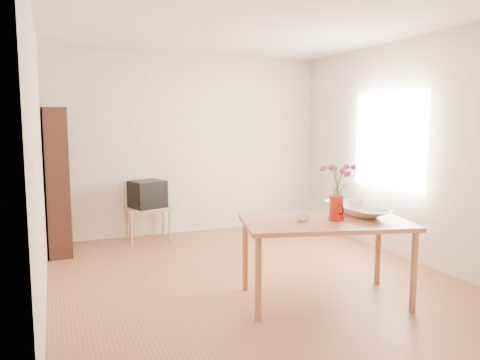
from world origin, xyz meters
name	(u,v)px	position (x,y,z in m)	size (l,w,h in m)	color
room	(253,154)	(0.03, 0.00, 1.30)	(4.50, 4.50, 4.50)	brown
table	(325,229)	(0.37, -0.85, 0.67)	(1.63, 1.18, 0.75)	#995334
tv_stand	(148,213)	(-0.70, 1.97, 0.39)	(0.60, 0.45, 0.46)	tan
bookshelf	(57,186)	(-1.85, 1.75, 0.84)	(0.28, 0.70, 1.80)	black
pitcher	(336,209)	(0.46, -0.88, 0.85)	(0.14, 0.22, 0.22)	red
flowers	(337,178)	(0.46, -0.88, 1.13)	(0.25, 0.25, 0.35)	#DF349C
mug	(302,216)	(0.15, -0.82, 0.80)	(0.13, 0.13, 0.10)	white
bowl	(357,188)	(0.79, -0.71, 1.01)	(0.54, 0.54, 0.51)	white
teacup_a	(353,193)	(0.75, -0.71, 0.96)	(0.08, 0.08, 0.07)	white
teacup_b	(359,192)	(0.84, -0.69, 0.96)	(0.08, 0.08, 0.07)	white
television	(147,194)	(-0.70, 1.98, 0.65)	(0.52, 0.51, 0.37)	black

